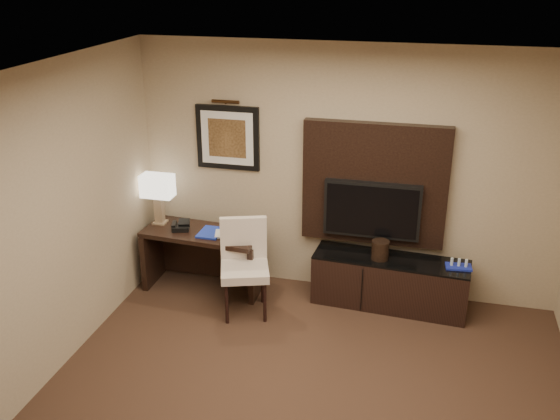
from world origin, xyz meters
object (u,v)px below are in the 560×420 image
(tv, at_px, (372,210))
(table_lamp, at_px, (159,201))
(water_bottle, at_px, (241,226))
(ice_bucket, at_px, (380,250))
(desk, at_px, (204,259))
(desk_phone, at_px, (181,226))
(desk_chair, at_px, (245,270))
(minibar_tray, at_px, (459,264))
(credenza, at_px, (390,282))

(tv, height_order, table_lamp, tv)
(water_bottle, height_order, ice_bucket, water_bottle)
(desk, height_order, ice_bucket, ice_bucket)
(desk_phone, height_order, ice_bucket, desk_phone)
(tv, height_order, ice_bucket, tv)
(water_bottle, bearing_deg, desk, -174.66)
(desk_chair, relative_size, minibar_tray, 3.89)
(credenza, bearing_deg, desk_phone, -173.18)
(desk_chair, xyz_separation_m, minibar_tray, (2.11, 0.47, 0.10))
(water_bottle, relative_size, minibar_tray, 0.66)
(tv, distance_m, ice_bucket, 0.42)
(desk_phone, relative_size, water_bottle, 1.08)
(desk_phone, distance_m, water_bottle, 0.67)
(table_lamp, bearing_deg, tv, 3.58)
(tv, relative_size, desk_phone, 5.47)
(desk, height_order, desk_phone, desk_phone)
(desk_chair, relative_size, water_bottle, 5.90)
(tv, bearing_deg, water_bottle, -171.71)
(credenza, distance_m, desk_phone, 2.33)
(desk, distance_m, credenza, 2.05)
(credenza, relative_size, ice_bucket, 7.94)
(ice_bucket, bearing_deg, water_bottle, -178.91)
(table_lamp, xyz_separation_m, desk_phone, (0.30, -0.12, -0.22))
(credenza, height_order, table_lamp, table_lamp)
(desk_chair, bearing_deg, water_bottle, 92.81)
(table_lamp, relative_size, minibar_tray, 2.06)
(tv, relative_size, desk_chair, 1.00)
(desk_phone, height_order, minibar_tray, desk_phone)
(table_lamp, distance_m, water_bottle, 0.98)
(tv, xyz_separation_m, table_lamp, (-2.33, -0.15, -0.07))
(credenza, bearing_deg, desk_chair, -156.76)
(desk, distance_m, desk_chair, 0.75)
(desk, relative_size, table_lamp, 2.43)
(water_bottle, bearing_deg, desk_phone, -174.76)
(desk_chair, bearing_deg, desk, 127.20)
(tv, xyz_separation_m, desk_phone, (-2.04, -0.26, -0.29))
(table_lamp, height_order, minibar_tray, table_lamp)
(ice_bucket, distance_m, minibar_tray, 0.79)
(desk_chair, bearing_deg, tv, 9.74)
(desk_phone, bearing_deg, desk, -11.17)
(tv, distance_m, desk_chair, 1.46)
(desk, bearing_deg, credenza, 6.99)
(desk_phone, bearing_deg, credenza, -13.20)
(desk, relative_size, tv, 1.29)
(credenza, bearing_deg, table_lamp, -176.08)
(desk_chair, bearing_deg, ice_bucket, 1.14)
(credenza, relative_size, water_bottle, 9.44)
(tv, bearing_deg, desk_chair, -151.55)
(ice_bucket, xyz_separation_m, minibar_tray, (0.79, -0.01, -0.05))
(credenza, xyz_separation_m, water_bottle, (-1.62, -0.06, 0.50))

